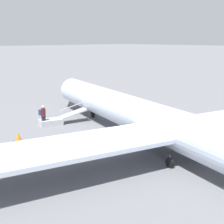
{
  "coord_description": "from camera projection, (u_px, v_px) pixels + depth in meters",
  "views": [
    {
      "loc": [
        -12.05,
        14.92,
        6.88
      ],
      "look_at": [
        4.35,
        -0.34,
        1.62
      ],
      "focal_mm": 50.0,
      "sensor_mm": 36.0,
      "label": 1
    }
  ],
  "objects": [
    {
      "name": "boarding_stairs",
      "position": [
        56.0,
        120.0,
        25.61
      ],
      "size": [
        1.97,
        4.14,
        1.57
      ],
      "rotation": [
        0.0,
        0.0,
        -1.82
      ],
      "color": "#B2B2B7",
      "rests_on": "ground"
    },
    {
      "name": "passenger",
      "position": [
        43.0,
        115.0,
        24.84
      ],
      "size": [
        0.41,
        0.56,
        1.74
      ],
      "rotation": [
        0.0,
        0.0,
        -1.82
      ],
      "color": "#23232D",
      "rests_on": "ground"
    },
    {
      "name": "traffic_cone_near_stairs",
      "position": [
        18.0,
        137.0,
        21.31
      ],
      "size": [
        0.61,
        0.61,
        0.67
      ],
      "color": "black",
      "rests_on": "ground"
    },
    {
      "name": "airplane_main",
      "position": [
        164.0,
        125.0,
        18.85
      ],
      "size": [
        33.71,
        26.48,
        6.1
      ],
      "rotation": [
        0.0,
        0.0,
        -0.25
      ],
      "color": "silver",
      "rests_on": "ground"
    },
    {
      "name": "ground_plane",
      "position": [
        154.0,
        149.0,
        20.05
      ],
      "size": [
        600.0,
        600.0,
        0.0
      ],
      "primitive_type": "plane",
      "color": "slate"
    }
  ]
}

